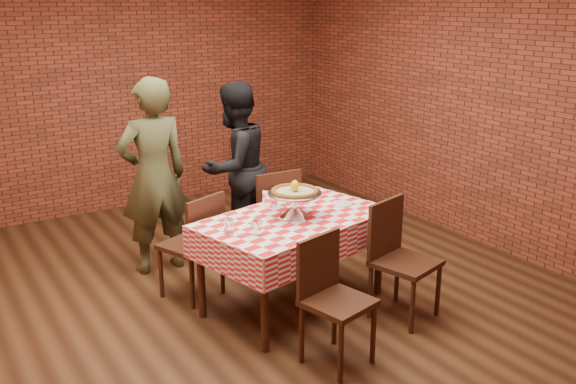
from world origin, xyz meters
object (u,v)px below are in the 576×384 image
object	(u,v)px
pizza	(295,192)
water_glass_right	(229,226)
condiment_caddy	(270,198)
diner_black	(235,167)
pizza_stand	(295,204)
chair_near_left	(338,304)
water_glass_left	(257,228)
chair_far_right	(269,215)
diner_olive	(154,177)
table	(294,262)
chair_far_left	(191,245)
chair_near_right	(406,262)

from	to	relation	value
pizza	water_glass_right	xyz separation A→B (m)	(-0.61, -0.07, -0.14)
condiment_caddy	diner_black	world-z (taller)	diner_black
pizza_stand	chair_near_left	size ratio (longest dim) A/B	0.49
water_glass_left	chair_near_left	distance (m)	0.81
pizza_stand	chair_far_right	world-z (taller)	pizza_stand
pizza	diner_black	size ratio (longest dim) A/B	0.23
pizza	chair_far_right	xyz separation A→B (m)	(0.26, 0.85, -0.49)
pizza_stand	water_glass_left	size ratio (longest dim) A/B	3.94
diner_black	water_glass_left	bearing A→B (deg)	48.47
chair_far_right	diner_olive	xyz separation A→B (m)	(-0.94, 0.41, 0.42)
diner_olive	pizza_stand	bearing A→B (deg)	117.45
water_glass_right	diner_black	size ratio (longest dim) A/B	0.07
chair_far_right	diner_black	world-z (taller)	diner_black
table	pizza_stand	distance (m)	0.48
table	condiment_caddy	size ratio (longest dim) A/B	10.14
water_glass_left	condiment_caddy	size ratio (longest dim) A/B	0.76
water_glass_left	chair_near_left	bearing A→B (deg)	-71.73
pizza_stand	condiment_caddy	distance (m)	0.32
water_glass_left	water_glass_right	size ratio (longest dim) A/B	1.00
water_glass_right	diner_black	distance (m)	1.64
water_glass_right	diner_olive	distance (m)	1.33
pizza_stand	diner_olive	distance (m)	1.43
pizza_stand	condiment_caddy	world-z (taller)	pizza_stand
water_glass_right	chair_far_left	distance (m)	0.75
water_glass_left	chair_far_left	size ratio (longest dim) A/B	0.12
water_glass_left	diner_black	xyz separation A→B (m)	(0.64, 1.56, 0.01)
water_glass_left	table	bearing A→B (deg)	23.52
water_glass_right	pizza_stand	bearing A→B (deg)	6.48
pizza_stand	chair_far_right	distance (m)	0.97
chair_near_left	chair_far_right	distance (m)	1.81
water_glass_left	chair_near_right	xyz separation A→B (m)	(1.06, -0.44, -0.35)
table	chair_far_right	bearing A→B (deg)	72.26
water_glass_left	chair_near_right	bearing A→B (deg)	-22.37
pizza_stand	water_glass_right	size ratio (longest dim) A/B	3.94
chair_near_left	chair_far_right	xyz separation A→B (m)	(0.48, 1.74, 0.02)
condiment_caddy	chair_near_right	distance (m)	1.21
chair_near_left	diner_black	distance (m)	2.32
condiment_caddy	pizza	bearing A→B (deg)	-114.96
condiment_caddy	chair_near_left	bearing A→B (deg)	-130.27
table	chair_near_left	xyz separation A→B (m)	(-0.21, -0.88, 0.07)
condiment_caddy	chair_near_left	world-z (taller)	condiment_caddy
table	chair_far_right	distance (m)	0.91
chair_far_right	pizza	bearing A→B (deg)	75.29
chair_far_right	diner_black	distance (m)	0.63
pizza_stand	chair_far_right	xyz separation A→B (m)	(0.26, 0.85, -0.39)
chair_far_right	chair_near_right	bearing A→B (deg)	105.35
pizza	chair_far_right	size ratio (longest dim) A/B	0.40
chair_near_right	chair_far_left	size ratio (longest dim) A/B	1.02
table	chair_far_left	xyz separation A→B (m)	(-0.62, 0.60, 0.07)
pizza_stand	chair_near_right	xyz separation A→B (m)	(0.61, -0.63, -0.39)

